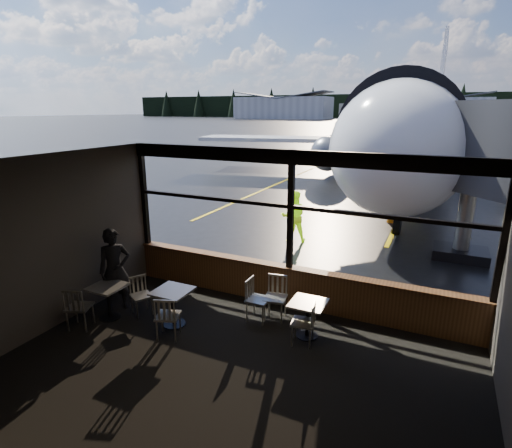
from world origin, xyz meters
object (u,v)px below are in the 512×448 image
Objects in this scene: cafe_table_near at (307,319)px; cafe_table_mid at (173,308)px; cafe_table_left at (109,302)px; chair_near_n at (275,299)px; chair_mid_w at (141,296)px; cone_nose at (391,216)px; chair_mid_s at (168,316)px; chair_near_w at (258,300)px; airliner at (432,83)px; chair_near_e at (303,323)px; passenger at (115,270)px; chair_left_s at (79,307)px; ground_crew at (294,216)px; jet_bridge at (470,175)px.

cafe_table_mid is at bearing -164.16° from cafe_table_near.
chair_near_n is at bearing 24.21° from cafe_table_left.
cone_nose is at bearing -171.18° from chair_mid_w.
cafe_table_mid is 1.05× the size of cafe_table_left.
chair_mid_s is at bearing -105.35° from cone_nose.
cafe_table_near is at bearing 81.69° from chair_near_w.
chair_near_n is 9.04m from cone_nose.
chair_near_n is (-1.76, -20.13, -5.31)m from airliner.
airliner is 44.78× the size of chair_mid_w.
passenger is at bearing 87.30° from chair_near_e.
chair_near_e is at bearing 126.75° from chair_mid_w.
cafe_table_left is (-4.97, -21.57, -5.41)m from airliner.
cafe_table_near is 0.29m from chair_near_e.
cafe_table_left is at bearing 93.08° from chair_near_e.
cafe_table_mid reaches higher than cafe_table_left.
ground_crew reaches higher than chair_left_s.
passenger is at bearing 44.20° from ground_crew.
cafe_table_near is 0.91m from chair_near_n.
chair_mid_w is at bearing -131.10° from jet_bridge.
cafe_table_left reaches higher than cafe_table_near.
chair_left_s reaches higher than chair_near_w.
chair_mid_w is (-2.39, -0.83, -0.04)m from chair_near_w.
cafe_table_left is 0.61m from chair_left_s.
chair_mid_w is 1.23m from chair_left_s.
airliner is at bearing 80.50° from cafe_table_mid.
airliner is 22.19m from cafe_table_mid.
ground_crew reaches higher than cone_nose.
passenger is at bearing 143.71° from chair_mid_s.
cafe_table_left is 0.82× the size of chair_mid_s.
passenger reaches higher than chair_near_n.
airliner is 21.11m from chair_near_w.
chair_near_w is 0.54× the size of ground_crew.
jet_bridge is at bearing 48.25° from cafe_table_left.
chair_near_n is 1.12× the size of chair_mid_w.
chair_near_e is 1.03× the size of chair_mid_w.
cafe_table_left is at bearing 156.21° from chair_mid_s.
passenger is 6.43m from ground_crew.
cafe_table_mid is at bearing -106.98° from cone_nose.
chair_mid_w is 0.46× the size of passenger.
chair_left_s is at bearing -102.73° from airliner.
airliner is 51.08× the size of cafe_table_left.
chair_mid_w is (-4.45, -21.15, -5.36)m from airliner.
chair_near_e is (4.04, 0.81, 0.06)m from cafe_table_left.
chair_near_n is at bearing -98.10° from cone_nose.
chair_near_w is 1.87m from chair_mid_s.
jet_bridge is at bearing 27.70° from chair_left_s.
jet_bridge is 10.49m from cafe_table_left.
cafe_table_near is at bearing 15.84° from cafe_table_mid.
cafe_table_near is 9.32m from cone_nose.
cafe_table_left is 1.61m from chair_mid_s.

